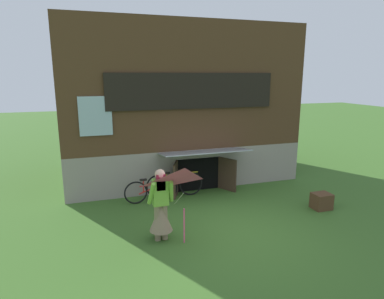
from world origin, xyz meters
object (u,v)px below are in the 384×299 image
object	(u,v)px
person	(161,211)
kite	(185,191)
bicycle_yellow	(175,184)
wooden_crate	(321,201)
bicycle_red	(151,190)

from	to	relation	value
person	kite	distance (m)	0.97
bicycle_yellow	wooden_crate	bearing A→B (deg)	-27.21
bicycle_yellow	kite	bearing A→B (deg)	-97.46
bicycle_yellow	wooden_crate	size ratio (longest dim) A/B	3.55
kite	bicycle_yellow	xyz separation A→B (m)	(0.62, 3.16, -0.96)
bicycle_yellow	bicycle_red	bearing A→B (deg)	-160.83
kite	bicycle_yellow	world-z (taller)	kite
person	bicycle_red	world-z (taller)	person
wooden_crate	kite	bearing A→B (deg)	-166.78
person	kite	bearing A→B (deg)	-82.35
kite	bicycle_red	xyz separation A→B (m)	(-0.15, 2.95, -0.99)
person	kite	xyz separation A→B (m)	(0.37, -0.63, 0.64)
person	wooden_crate	world-z (taller)	person
bicycle_yellow	bicycle_red	xyz separation A→B (m)	(-0.76, -0.21, -0.03)
wooden_crate	bicycle_yellow	bearing A→B (deg)	149.20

